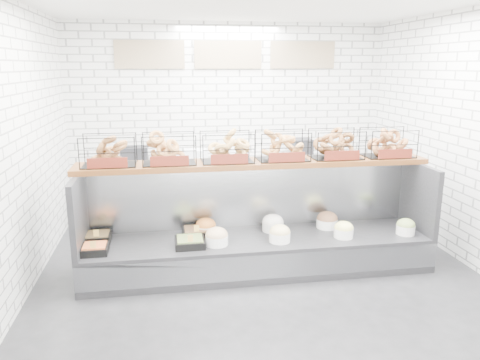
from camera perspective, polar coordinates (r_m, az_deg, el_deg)
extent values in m
plane|color=black|center=(5.37, 2.83, -12.04)|extent=(5.50, 5.50, 0.00)
cube|color=white|center=(7.59, -1.44, 7.45)|extent=(5.00, 0.02, 3.00)
cube|color=white|center=(5.01, -26.17, 2.73)|extent=(0.02, 5.50, 3.00)
cube|color=tan|center=(7.44, -10.96, 14.80)|extent=(1.05, 0.03, 0.42)
cube|color=tan|center=(7.51, -1.46, 15.02)|extent=(1.05, 0.03, 0.42)
cube|color=tan|center=(7.77, 7.65, 14.87)|extent=(1.05, 0.03, 0.42)
cube|color=black|center=(5.56, 2.19, -8.86)|extent=(4.00, 0.90, 0.40)
cube|color=#93969B|center=(5.16, 3.18, -10.49)|extent=(4.00, 0.03, 0.28)
cube|color=#93969B|center=(5.74, 1.43, -1.76)|extent=(4.00, 0.08, 0.80)
cube|color=black|center=(5.33, -19.01, -3.76)|extent=(0.06, 0.90, 0.80)
cube|color=black|center=(6.05, 20.85, -1.86)|extent=(0.06, 0.90, 0.80)
cube|color=black|center=(5.24, -17.27, -8.10)|extent=(0.28, 0.28, 0.08)
cube|color=#D05D2C|center=(5.23, -17.30, -7.74)|extent=(0.23, 0.23, 0.04)
cube|color=#F0BA53|center=(5.12, -17.48, -7.56)|extent=(0.06, 0.01, 0.08)
cube|color=black|center=(5.58, -16.93, -6.74)|extent=(0.29, 0.29, 0.08)
cube|color=brown|center=(5.57, -16.96, -6.40)|extent=(0.25, 0.25, 0.04)
cube|color=#F0BA53|center=(5.45, -17.13, -6.22)|extent=(0.06, 0.01, 0.08)
cube|color=black|center=(5.23, -6.12, -7.58)|extent=(0.33, 0.33, 0.08)
cube|color=olive|center=(5.22, -6.13, -7.22)|extent=(0.28, 0.28, 0.04)
cube|color=#F0BA53|center=(5.09, -6.07, -7.10)|extent=(0.06, 0.01, 0.08)
cube|color=black|center=(5.52, -5.37, -6.41)|extent=(0.31, 0.31, 0.08)
cube|color=brown|center=(5.50, -5.38, -6.07)|extent=(0.26, 0.26, 0.04)
cube|color=#F0BA53|center=(5.38, -5.31, -5.91)|extent=(0.06, 0.01, 0.08)
cylinder|color=white|center=(5.24, -2.86, -7.32)|extent=(0.25, 0.25, 0.11)
ellipsoid|color=tan|center=(5.21, -2.86, -6.70)|extent=(0.25, 0.25, 0.17)
cylinder|color=white|center=(5.56, -4.19, -6.07)|extent=(0.24, 0.24, 0.11)
ellipsoid|color=orange|center=(5.54, -4.20, -5.48)|extent=(0.24, 0.24, 0.17)
cylinder|color=white|center=(5.34, 4.86, -6.92)|extent=(0.24, 0.24, 0.11)
ellipsoid|color=#D4BE83|center=(5.32, 4.87, -6.32)|extent=(0.24, 0.24, 0.17)
cylinder|color=white|center=(5.67, 4.03, -5.64)|extent=(0.26, 0.26, 0.11)
ellipsoid|color=white|center=(5.65, 4.04, -5.07)|extent=(0.25, 0.25, 0.18)
cylinder|color=white|center=(5.58, 12.51, -6.29)|extent=(0.22, 0.22, 0.11)
ellipsoid|color=#EAE377|center=(5.56, 12.54, -5.71)|extent=(0.22, 0.22, 0.15)
cylinder|color=white|center=(5.86, 10.56, -5.20)|extent=(0.26, 0.26, 0.11)
ellipsoid|color=brown|center=(5.84, 10.58, -4.64)|extent=(0.25, 0.25, 0.18)
cylinder|color=white|center=(5.88, 19.53, -5.72)|extent=(0.22, 0.22, 0.11)
ellipsoid|color=#859B4F|center=(5.86, 19.57, -5.17)|extent=(0.21, 0.21, 0.15)
cube|color=#4A260F|center=(5.46, 1.83, 2.06)|extent=(4.10, 0.50, 0.06)
cube|color=black|center=(5.35, -15.71, 3.50)|extent=(0.60, 0.38, 0.34)
cube|color=#581B10|center=(5.17, -15.87, 2.01)|extent=(0.42, 0.02, 0.11)
cube|color=black|center=(5.32, -8.65, 3.80)|extent=(0.60, 0.38, 0.34)
cube|color=#581B10|center=(5.14, -8.57, 2.31)|extent=(0.42, 0.02, 0.11)
cube|color=black|center=(5.37, -1.61, 4.04)|extent=(0.60, 0.38, 0.34)
cube|color=#581B10|center=(5.19, -1.29, 2.57)|extent=(0.42, 0.02, 0.11)
cube|color=black|center=(5.49, 5.22, 4.21)|extent=(0.60, 0.38, 0.34)
cube|color=#581B10|center=(5.32, 5.74, 2.79)|extent=(0.42, 0.02, 0.11)
cube|color=black|center=(5.69, 11.66, 4.32)|extent=(0.60, 0.38, 0.34)
cube|color=#581B10|center=(5.52, 12.35, 2.95)|extent=(0.42, 0.02, 0.11)
cube|color=black|center=(5.96, 17.59, 4.37)|extent=(0.60, 0.38, 0.34)
cube|color=#581B10|center=(5.80, 18.41, 3.06)|extent=(0.42, 0.02, 0.11)
cube|color=#93969B|center=(7.47, -1.05, -0.85)|extent=(4.00, 0.60, 0.90)
cube|color=black|center=(7.30, -12.74, 3.05)|extent=(0.40, 0.30, 0.24)
cube|color=silver|center=(7.25, -5.41, 3.01)|extent=(0.35, 0.28, 0.18)
cylinder|color=#B96C2E|center=(7.42, 4.00, 3.46)|extent=(0.09, 0.09, 0.22)
cube|color=black|center=(7.55, 7.55, 3.84)|extent=(0.30, 0.30, 0.30)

